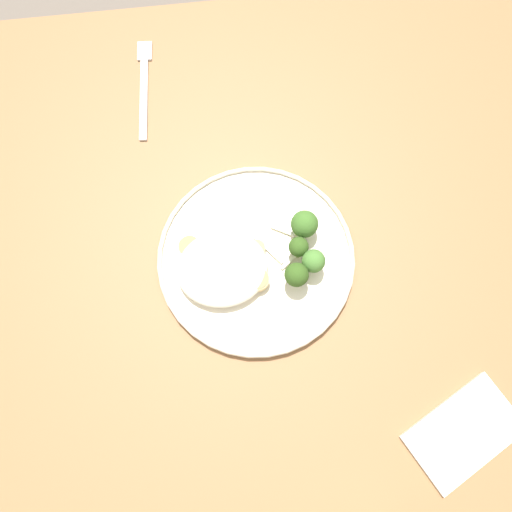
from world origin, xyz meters
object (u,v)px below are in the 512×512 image
dinner_plate (256,258)px  broccoli_floret_right_tilted (298,247)px  broccoli_floret_rear_charred (296,275)px  broccoli_floret_tall_stalk (313,261)px  seared_scallop_tilted_round (228,266)px  dinner_fork (144,86)px  seared_scallop_tiny_bay (257,248)px  folded_napkin (464,432)px  seared_scallop_rear_pale (258,280)px  seared_scallop_left_edge (190,248)px  broccoli_floret_near_rim (304,224)px

dinner_plate → broccoli_floret_right_tilted: size_ratio=6.38×
broccoli_floret_rear_charred → broccoli_floret_tall_stalk: bearing=-145.9°
seared_scallop_tilted_round → broccoli_floret_rear_charred: broccoli_floret_rear_charred is taller
dinner_fork → dinner_plate: bearing=115.3°
seared_scallop_tiny_bay → folded_napkin: bearing=131.1°
seared_scallop_tiny_bay → broccoli_floret_rear_charred: (-0.05, 0.05, 0.02)m
dinner_plate → broccoli_floret_rear_charred: (-0.05, 0.04, 0.04)m
broccoli_floret_tall_stalk → seared_scallop_tilted_round: bearing=-5.6°
broccoli_floret_tall_stalk → folded_napkin: bearing=124.5°
broccoli_floret_rear_charred → folded_napkin: (-0.20, 0.23, -0.04)m
seared_scallop_tiny_bay → broccoli_floret_right_tilted: size_ratio=0.55×
seared_scallop_rear_pale → broccoli_floret_tall_stalk: 0.08m
seared_scallop_tilted_round → broccoli_floret_tall_stalk: 0.12m
seared_scallop_tilted_round → dinner_fork: 0.34m
seared_scallop_left_edge → broccoli_floret_rear_charred: (-0.15, 0.06, 0.02)m
broccoli_floret_right_tilted → seared_scallop_rear_pale: bearing=30.3°
dinner_fork → broccoli_floret_right_tilted: bearing=123.6°
seared_scallop_tilted_round → folded_napkin: size_ratio=0.15×
broccoli_floret_near_rim → folded_napkin: bearing=120.0°
seared_scallop_tiny_bay → seared_scallop_left_edge: seared_scallop_left_edge is taller
dinner_plate → seared_scallop_rear_pale: (0.00, 0.04, 0.01)m
dinner_fork → seared_scallop_tiny_bay: bearing=116.5°
seared_scallop_tilted_round → seared_scallop_rear_pale: bearing=147.9°
seared_scallop_rear_pale → broccoli_floret_near_rim: bearing=-137.4°
broccoli_floret_near_rim → broccoli_floret_right_tilted: (0.01, 0.03, -0.00)m
dinner_plate → seared_scallop_tiny_bay: size_ratio=11.63×
broccoli_floret_near_rim → folded_napkin: broccoli_floret_near_rim is taller
broccoli_floret_tall_stalk → folded_napkin: 0.31m
broccoli_floret_near_rim → broccoli_floret_right_tilted: size_ratio=1.12×
broccoli_floret_near_rim → folded_napkin: 0.36m
seared_scallop_tilted_round → broccoli_floret_right_tilted: (-0.10, -0.01, 0.02)m
seared_scallop_left_edge → broccoli_floret_right_tilted: broccoli_floret_right_tilted is taller
seared_scallop_rear_pale → dinner_fork: (0.15, -0.35, -0.02)m
broccoli_floret_near_rim → broccoli_floret_rear_charred: size_ratio=0.95×
seared_scallop_tiny_bay → broccoli_floret_tall_stalk: size_ratio=0.50×
seared_scallop_tilted_round → dinner_fork: (0.11, -0.33, -0.02)m
seared_scallop_tiny_bay → broccoli_floret_right_tilted: (-0.06, 0.01, 0.02)m
broccoli_floret_right_tilted → broccoli_floret_tall_stalk: (-0.02, 0.02, 0.00)m
seared_scallop_tilted_round → broccoli_floret_rear_charred: 0.10m
broccoli_floret_tall_stalk → dinner_fork: 0.41m
seared_scallop_tilted_round → broccoli_floret_tall_stalk: bearing=174.4°
seared_scallop_rear_pale → seared_scallop_left_edge: bearing=-32.5°
seared_scallop_rear_pale → folded_napkin: 0.35m
broccoli_floret_right_tilted → dinner_plate: bearing=0.6°
seared_scallop_left_edge → folded_napkin: (-0.34, 0.30, -0.02)m
seared_scallop_tiny_bay → broccoli_floret_rear_charred: broccoli_floret_rear_charred is taller
seared_scallop_rear_pale → folded_napkin: seared_scallop_rear_pale is taller
broccoli_floret_near_rim → broccoli_floret_tall_stalk: (-0.00, 0.06, 0.00)m
broccoli_floret_rear_charred → broccoli_floret_tall_stalk: 0.03m
seared_scallop_tilted_round → broccoli_floret_tall_stalk: (-0.12, 0.01, 0.02)m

